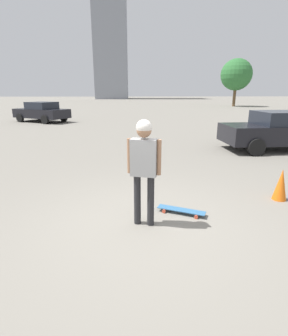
% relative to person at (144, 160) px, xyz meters
% --- Properties ---
extents(ground_plane, '(220.00, 220.00, 0.00)m').
position_rel_person_xyz_m(ground_plane, '(0.00, 0.00, -1.15)').
color(ground_plane, gray).
extents(person, '(0.54, 0.31, 1.80)m').
position_rel_person_xyz_m(person, '(0.00, 0.00, 0.00)').
color(person, '#262628').
rests_on(person, ground_plane).
extents(skateboard, '(0.89, 0.55, 0.08)m').
position_rel_person_xyz_m(skateboard, '(0.72, 0.37, -1.08)').
color(skateboard, '#336693').
rests_on(skateboard, ground_plane).
extents(car_parked_near, '(4.21, 2.14, 1.48)m').
position_rel_person_xyz_m(car_parked_near, '(5.46, 5.74, -0.39)').
color(car_parked_near, black).
rests_on(car_parked_near, ground_plane).
extents(car_parked_far, '(4.49, 3.65, 1.45)m').
position_rel_person_xyz_m(car_parked_far, '(-6.84, 16.02, -0.40)').
color(car_parked_far, black).
rests_on(car_parked_far, ground_plane).
extents(building_block_distant, '(9.19, 12.67, 40.95)m').
position_rel_person_xyz_m(building_block_distant, '(-5.77, 78.94, 19.32)').
color(building_block_distant, gray).
rests_on(building_block_distant, ground_plane).
extents(tree_distant, '(4.49, 4.49, 6.76)m').
position_rel_person_xyz_m(tree_distant, '(15.18, 35.65, 3.35)').
color(tree_distant, brown).
rests_on(tree_distant, ground_plane).
extents(traffic_cone, '(0.28, 0.28, 0.67)m').
position_rel_person_xyz_m(traffic_cone, '(2.92, 0.93, -0.81)').
color(traffic_cone, orange).
rests_on(traffic_cone, ground_plane).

